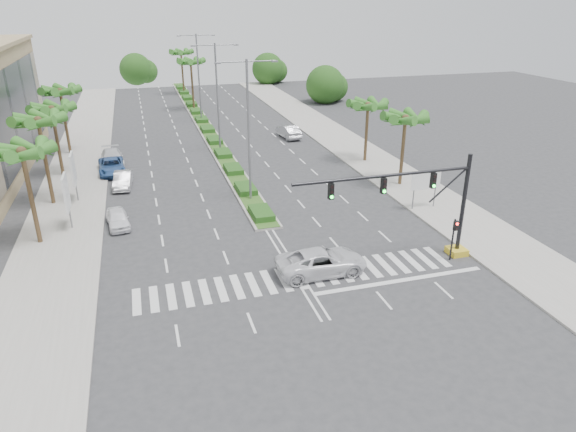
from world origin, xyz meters
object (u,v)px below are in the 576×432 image
Objects in this scene: car_parked_c at (112,166)px; car_crossing at (322,262)px; car_right at (289,131)px; car_parked_d at (112,158)px; car_parked_a at (118,219)px; car_parked_b at (123,180)px.

car_parked_c is 0.91× the size of car_crossing.
car_crossing reaches higher than car_parked_c.
car_crossing is 34.94m from car_right.
car_parked_c is at bearing -94.78° from car_parked_d.
car_parked_a is 30.57m from car_right.
car_parked_b is (0.39, 9.28, 0.05)m from car_parked_a.
car_crossing is (12.28, -20.68, 0.10)m from car_parked_b.
car_crossing is 1.19× the size of car_right.
car_parked_a is 9.29m from car_parked_b.
car_parked_d is at bearing 85.25° from car_parked_a.
car_right is at bearing 18.85° from car_parked_c.
car_crossing is at bearing 71.49° from car_right.
car_crossing is at bearing -65.64° from car_parked_c.
car_right reaches higher than car_parked_c.
car_parked_c is 28.61m from car_crossing.
car_right reaches higher than car_parked_b.
car_parked_c is at bearing 108.62° from car_parked_b.
car_parked_c is 3.08m from car_parked_d.
car_parked_a is 0.73× the size of car_parked_d.
car_parked_d is 1.08× the size of car_right.
car_right is (21.26, 8.74, 0.07)m from car_parked_c.
car_crossing is at bearing -54.05° from car_parked_b.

